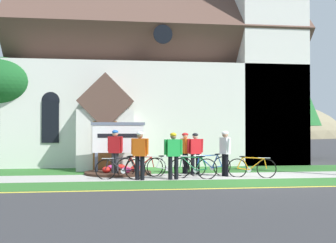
# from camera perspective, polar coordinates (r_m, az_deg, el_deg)

# --- Properties ---
(ground) EXTENTS (140.00, 140.00, 0.00)m
(ground) POSITION_cam_1_polar(r_m,az_deg,el_deg) (18.17, 9.04, -6.64)
(ground) COLOR #333335
(sidewalk_slab) EXTENTS (32.00, 2.06, 0.01)m
(sidewalk_slab) POSITION_cam_1_polar(r_m,az_deg,el_deg) (15.26, 0.99, -7.71)
(sidewalk_slab) COLOR #A8A59E
(sidewalk_slab) RESTS_ON ground
(grass_verge) EXTENTS (32.00, 1.94, 0.01)m
(grass_verge) POSITION_cam_1_polar(r_m,az_deg,el_deg) (13.30, 2.27, -8.69)
(grass_verge) COLOR #2D6628
(grass_verge) RESTS_ON ground
(church_lawn) EXTENTS (24.00, 2.88, 0.01)m
(church_lawn) POSITION_cam_1_polar(r_m,az_deg,el_deg) (17.69, -0.18, -6.80)
(church_lawn) COLOR #2D6628
(church_lawn) RESTS_ON ground
(curb_paint_stripe) EXTENTS (28.00, 0.16, 0.01)m
(curb_paint_stripe) POSITION_cam_1_polar(r_m,az_deg,el_deg) (12.21, 3.16, -9.38)
(curb_paint_stripe) COLOR yellow
(curb_paint_stripe) RESTS_ON ground
(church_building) EXTENTS (15.05, 11.27, 13.48)m
(church_building) POSITION_cam_1_polar(r_m,az_deg,el_deg) (23.65, -0.70, 6.38)
(church_building) COLOR silver
(church_building) RESTS_ON ground
(church_sign) EXTENTS (2.16, 0.25, 2.04)m
(church_sign) POSITION_cam_1_polar(r_m,az_deg,el_deg) (16.46, -6.98, -2.48)
(church_sign) COLOR slate
(church_sign) RESTS_ON ground
(flower_bed) EXTENTS (2.61, 2.61, 0.34)m
(flower_bed) POSITION_cam_1_polar(r_m,az_deg,el_deg) (16.29, -6.93, -7.01)
(flower_bed) COLOR #382319
(flower_bed) RESTS_ON ground
(bicycle_red) EXTENTS (1.74, 0.40, 0.86)m
(bicycle_red) POSITION_cam_1_polar(r_m,az_deg,el_deg) (15.62, 5.85, -6.14)
(bicycle_red) COLOR black
(bicycle_red) RESTS_ON ground
(bicycle_black) EXTENTS (1.77, 0.21, 0.81)m
(bicycle_black) POSITION_cam_1_polar(r_m,az_deg,el_deg) (15.30, -3.98, -6.30)
(bicycle_black) COLOR black
(bicycle_black) RESTS_ON ground
(bicycle_yellow) EXTENTS (1.77, 0.24, 0.81)m
(bicycle_yellow) POSITION_cam_1_polar(r_m,az_deg,el_deg) (15.35, 0.25, -6.26)
(bicycle_yellow) COLOR black
(bicycle_yellow) RESTS_ON ground
(bicycle_green) EXTENTS (1.76, 0.17, 0.84)m
(bicycle_green) POSITION_cam_1_polar(r_m,az_deg,el_deg) (14.53, -6.62, -6.55)
(bicycle_green) COLOR black
(bicycle_green) RESTS_ON ground
(bicycle_silver) EXTENTS (1.67, 0.61, 0.80)m
(bicycle_silver) POSITION_cam_1_polar(r_m,az_deg,el_deg) (15.29, 11.57, -6.30)
(bicycle_silver) COLOR black
(bicycle_silver) RESTS_ON ground
(bicycle_orange) EXTENTS (1.61, 0.70, 0.84)m
(bicycle_orange) POSITION_cam_1_polar(r_m,az_deg,el_deg) (14.68, 3.54, -6.47)
(bicycle_orange) COLOR black
(bicycle_orange) RESTS_ON ground
(cyclist_in_blue_jersey) EXTENTS (0.32, 0.77, 1.63)m
(cyclist_in_blue_jersey) POSITION_cam_1_polar(r_m,az_deg,el_deg) (16.29, 2.41, -3.96)
(cyclist_in_blue_jersey) COLOR black
(cyclist_in_blue_jersey) RESTS_ON ground
(cyclist_in_red_jersey) EXTENTS (0.33, 0.79, 1.70)m
(cyclist_in_red_jersey) POSITION_cam_1_polar(r_m,az_deg,el_deg) (15.46, 7.96, -3.92)
(cyclist_in_red_jersey) COLOR black
(cyclist_in_red_jersey) RESTS_ON ground
(cyclist_in_yellow_jersey) EXTENTS (0.64, 0.31, 1.62)m
(cyclist_in_yellow_jersey) POSITION_cam_1_polar(r_m,az_deg,el_deg) (15.95, 3.81, -4.05)
(cyclist_in_yellow_jersey) COLOR black
(cyclist_in_yellow_jersey) RESTS_ON ground
(cyclist_in_white_jersey) EXTENTS (0.65, 0.29, 1.65)m
(cyclist_in_white_jersey) POSITION_cam_1_polar(r_m,az_deg,el_deg) (14.32, 0.74, -4.30)
(cyclist_in_white_jersey) COLOR black
(cyclist_in_white_jersey) RESTS_ON ground
(cyclist_in_green_jersey) EXTENTS (0.57, 0.47, 1.74)m
(cyclist_in_green_jersey) POSITION_cam_1_polar(r_m,az_deg,el_deg) (15.66, -7.38, -3.77)
(cyclist_in_green_jersey) COLOR #2D2D33
(cyclist_in_green_jersey) RESTS_ON ground
(cyclist_in_orange_jersey) EXTENTS (0.58, 0.47, 1.69)m
(cyclist_in_orange_jersey) POSITION_cam_1_polar(r_m,az_deg,el_deg) (14.21, -3.95, -4.20)
(cyclist_in_orange_jersey) COLOR black
(cyclist_in_orange_jersey) RESTS_ON ground
(roadside_conifer) EXTENTS (4.24, 4.24, 7.54)m
(roadside_conifer) POSITION_cam_1_polar(r_m,az_deg,el_deg) (26.17, 15.99, 5.51)
(roadside_conifer) COLOR #4C3823
(roadside_conifer) RESTS_ON ground
(yard_deciduous_tree) EXTENTS (3.30, 3.30, 5.11)m
(yard_deciduous_tree) POSITION_cam_1_polar(r_m,az_deg,el_deg) (20.64, -22.04, 4.87)
(yard_deciduous_tree) COLOR #4C3823
(yard_deciduous_tree) RESTS_ON ground
(distant_hill) EXTENTS (84.61, 47.65, 22.09)m
(distant_hill) POSITION_cam_1_polar(r_m,az_deg,el_deg) (86.01, -2.72, -2.25)
(distant_hill) COLOR #847A5B
(distant_hill) RESTS_ON ground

